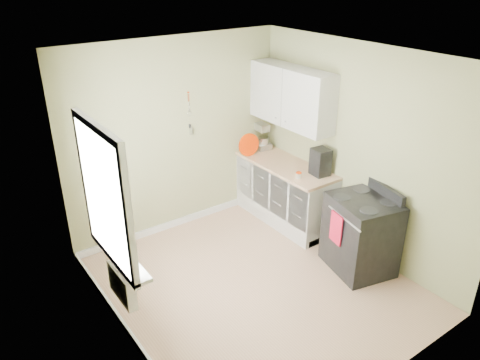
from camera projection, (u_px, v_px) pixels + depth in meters
floor at (256, 286)px, 5.64m from camera, size 3.20×3.60×0.02m
ceiling at (260, 57)px, 4.47m from camera, size 3.20×3.60×0.02m
wall_back at (177, 137)px, 6.38m from camera, size 3.20×0.02×2.70m
wall_left at (116, 230)px, 4.20m from camera, size 0.02×3.60×2.70m
wall_right at (358, 152)px, 5.90m from camera, size 0.02×3.60×2.70m
base_cabinets at (285, 193)px, 6.86m from camera, size 0.60×1.60×0.87m
countertop at (286, 165)px, 6.66m from camera, size 0.64×1.60×0.04m
upper_cabinets at (291, 96)px, 6.40m from camera, size 0.35×1.40×0.80m
window at (104, 197)px, 4.35m from camera, size 0.06×1.14×1.44m
window_sill at (119, 255)px, 4.68m from camera, size 0.18×1.14×0.04m
radiator at (122, 285)px, 4.77m from camera, size 0.12×0.50×0.35m
wall_utensils at (190, 120)px, 6.37m from camera, size 0.02×0.14×0.58m
stove at (361, 234)px, 5.76m from camera, size 0.85×0.92×1.09m
stand_mixer at (260, 136)px, 7.18m from camera, size 0.25×0.38×0.44m
kettle at (246, 145)px, 7.04m from camera, size 0.19×0.11×0.19m
coffee_maker at (320, 163)px, 6.26m from camera, size 0.24×0.25×0.37m
red_tray at (249, 145)px, 6.87m from camera, size 0.34×0.08×0.34m
jar at (299, 175)px, 6.21m from camera, size 0.08×0.08×0.08m
plant_a at (127, 251)px, 4.46m from camera, size 0.17×0.17×0.27m
plant_b at (123, 245)px, 4.53m from camera, size 0.17×0.19×0.29m
plant_c at (110, 231)px, 4.77m from camera, size 0.16×0.16×0.28m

